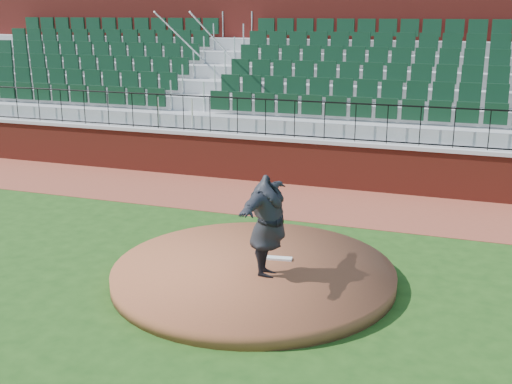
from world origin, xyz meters
TOP-DOWN VIEW (x-y plane):
  - ground at (0.00, 0.00)m, footprint 90.00×90.00m
  - warning_track at (0.00, 5.40)m, footprint 34.00×3.20m
  - field_wall at (0.00, 7.00)m, footprint 34.00×0.35m
  - wall_cap at (0.00, 7.00)m, footprint 34.00×0.45m
  - wall_railing at (0.00, 7.00)m, footprint 34.00×0.05m
  - seating_stands at (0.00, 9.72)m, footprint 34.00×5.10m
  - concourse_wall at (0.00, 12.52)m, footprint 34.00×0.50m
  - pitchers_mound at (0.35, 0.37)m, footprint 5.01×5.01m
  - pitching_rubber at (0.62, 0.86)m, footprint 0.60×0.24m
  - pitcher at (0.69, 0.12)m, footprint 0.67×2.21m

SIDE VIEW (x-z plane):
  - ground at x=0.00m, z-range 0.00..0.00m
  - warning_track at x=0.00m, z-range 0.00..0.01m
  - pitchers_mound at x=0.35m, z-range 0.00..0.25m
  - pitching_rubber at x=0.62m, z-range 0.25..0.29m
  - field_wall at x=0.00m, z-range 0.00..1.20m
  - pitcher at x=0.69m, z-range 0.25..2.03m
  - wall_cap at x=0.00m, z-range 1.20..1.30m
  - wall_railing at x=0.00m, z-range 1.30..2.30m
  - seating_stands at x=0.00m, z-range 0.00..4.60m
  - concourse_wall at x=0.00m, z-range 0.00..5.50m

